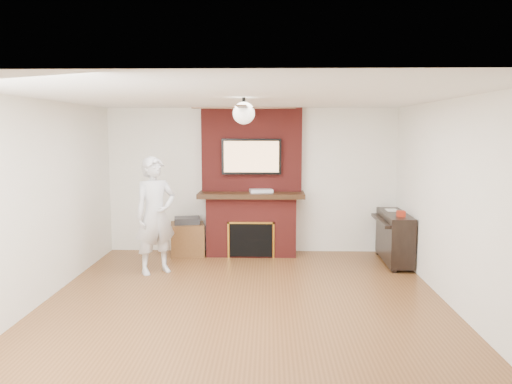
{
  "coord_description": "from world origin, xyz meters",
  "views": [
    {
      "loc": [
        0.3,
        -5.88,
        2.12
      ],
      "look_at": [
        0.12,
        0.9,
        1.28
      ],
      "focal_mm": 35.0,
      "sensor_mm": 36.0,
      "label": 1
    }
  ],
  "objects_px": {
    "fireplace": "(252,197)",
    "piano": "(394,236)",
    "person": "(155,215)",
    "side_table": "(187,237)"
  },
  "relations": [
    {
      "from": "fireplace",
      "to": "piano",
      "type": "distance_m",
      "value": 2.43
    },
    {
      "from": "person",
      "to": "piano",
      "type": "bearing_deg",
      "value": -26.0
    },
    {
      "from": "side_table",
      "to": "piano",
      "type": "bearing_deg",
      "value": -18.35
    },
    {
      "from": "fireplace",
      "to": "piano",
      "type": "bearing_deg",
      "value": -13.39
    },
    {
      "from": "person",
      "to": "side_table",
      "type": "height_order",
      "value": "person"
    },
    {
      "from": "fireplace",
      "to": "person",
      "type": "bearing_deg",
      "value": -139.08
    },
    {
      "from": "fireplace",
      "to": "person",
      "type": "height_order",
      "value": "fireplace"
    },
    {
      "from": "fireplace",
      "to": "side_table",
      "type": "bearing_deg",
      "value": -176.51
    },
    {
      "from": "fireplace",
      "to": "person",
      "type": "relative_size",
      "value": 1.44
    },
    {
      "from": "side_table",
      "to": "person",
      "type": "bearing_deg",
      "value": -114.3
    }
  ]
}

